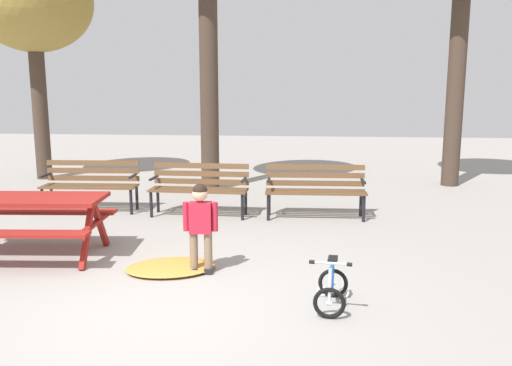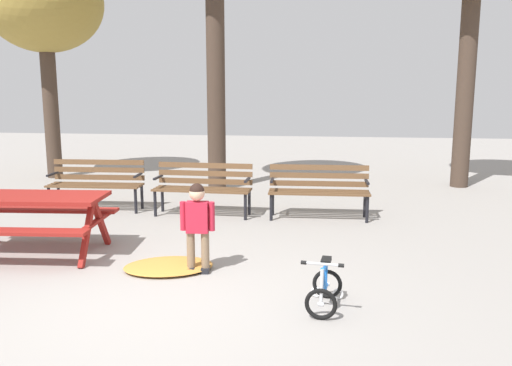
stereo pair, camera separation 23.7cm
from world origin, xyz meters
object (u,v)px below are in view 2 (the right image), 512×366
(park_bench_right, at_px, (319,187))
(park_bench_left, at_px, (203,184))
(park_bench_far_left, at_px, (97,180))
(kids_bicycle, at_px, (324,288))
(child_standing, at_px, (197,221))
(picnic_table, at_px, (32,209))

(park_bench_right, bearing_deg, park_bench_left, -179.32)
(park_bench_far_left, distance_m, kids_bicycle, 5.41)
(park_bench_right, height_order, kids_bicycle, park_bench_right)
(park_bench_far_left, distance_m, park_bench_right, 3.80)
(child_standing, height_order, kids_bicycle, child_standing)
(picnic_table, distance_m, park_bench_right, 4.27)
(park_bench_far_left, distance_m, park_bench_left, 1.91)
(park_bench_left, height_order, kids_bicycle, park_bench_left)
(kids_bicycle, bearing_deg, picnic_table, 161.64)
(picnic_table, height_order, park_bench_left, park_bench_left)
(picnic_table, relative_size, park_bench_right, 1.17)
(park_bench_far_left, height_order, child_standing, child_standing)
(picnic_table, bearing_deg, park_bench_far_left, 95.92)
(picnic_table, distance_m, park_bench_far_left, 2.53)
(picnic_table, bearing_deg, child_standing, -9.64)
(park_bench_right, bearing_deg, kids_bicycle, -88.23)
(park_bench_left, bearing_deg, park_bench_right, 0.68)
(picnic_table, height_order, child_standing, child_standing)
(picnic_table, distance_m, child_standing, 2.25)
(child_standing, bearing_deg, kids_bicycle, -30.16)
(park_bench_right, bearing_deg, child_standing, -115.62)
(park_bench_right, distance_m, kids_bicycle, 3.62)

